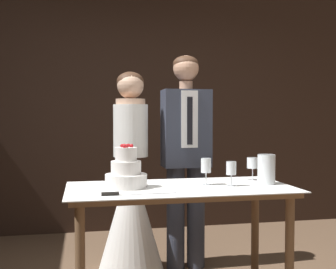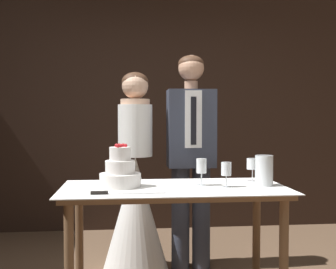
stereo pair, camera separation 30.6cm
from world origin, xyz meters
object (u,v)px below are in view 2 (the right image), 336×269
object	(u,v)px
wine_glass_middle	(201,167)
bride	(135,197)
tiered_cake	(120,172)
hurricane_candle	(264,171)
wine_glass_near	(253,165)
groom	(191,149)
wine_glass_far	(226,170)
cake_table	(174,203)
cake_knife	(114,193)

from	to	relation	value
wine_glass_middle	bride	size ratio (longest dim) A/B	0.11
tiered_cake	hurricane_candle	size ratio (longest dim) A/B	1.40
wine_glass_near	groom	xyz separation A→B (m)	(-0.34, 0.61, 0.07)
wine_glass_far	hurricane_candle	size ratio (longest dim) A/B	0.81
cake_table	hurricane_candle	world-z (taller)	hurricane_candle
wine_glass_middle	cake_table	bearing A→B (deg)	-167.88
wine_glass_middle	hurricane_candle	distance (m)	0.41
wine_glass_middle	groom	size ratio (longest dim) A/B	0.10
hurricane_candle	groom	world-z (taller)	groom
wine_glass_near	cake_knife	bearing A→B (deg)	-157.14
cake_table	wine_glass_far	distance (m)	0.39
bride	wine_glass_near	bearing A→B (deg)	-37.18
groom	bride	bearing A→B (deg)	179.94
tiered_cake	cake_knife	size ratio (longest dim) A/B	0.64
cake_table	bride	world-z (taller)	bride
wine_glass_far	cake_knife	bearing A→B (deg)	-165.35
tiered_cake	wine_glass_near	bearing A→B (deg)	8.65
cake_table	hurricane_candle	bearing A→B (deg)	-0.81
cake_table	wine_glass_near	xyz separation A→B (m)	(0.57, 0.17, 0.22)
tiered_cake	hurricane_candle	xyz separation A→B (m)	(0.93, -0.04, 0.00)
cake_table	tiered_cake	xyz separation A→B (m)	(-0.34, 0.03, 0.20)
tiered_cake	groom	distance (m)	0.94
wine_glass_middle	groom	world-z (taller)	groom
wine_glass_middle	wine_glass_far	bearing A→B (deg)	-28.82
cake_knife	wine_glass_near	world-z (taller)	wine_glass_near
wine_glass_middle	groom	bearing A→B (deg)	86.48
cake_knife	wine_glass_far	bearing A→B (deg)	14.07
tiered_cake	wine_glass_far	xyz separation A→B (m)	(0.67, -0.07, 0.01)
wine_glass_far	groom	xyz separation A→B (m)	(-0.10, 0.82, 0.07)
cake_table	cake_knife	distance (m)	0.45
wine_glass_far	cake_table	bearing A→B (deg)	172.99
tiered_cake	groom	size ratio (longest dim) A/B	0.16
tiered_cake	hurricane_candle	distance (m)	0.93
wine_glass_far	hurricane_candle	world-z (taller)	hurricane_candle
cake_table	wine_glass_near	distance (m)	0.63
cake_table	wine_glass_middle	world-z (taller)	wine_glass_middle
wine_glass_middle	wine_glass_far	size ratio (longest dim) A/B	1.10
hurricane_candle	bride	xyz separation A→B (m)	(-0.82, 0.79, -0.30)
tiered_cake	cake_knife	bearing A→B (deg)	-97.37
hurricane_candle	wine_glass_far	bearing A→B (deg)	-172.87
bride	hurricane_candle	bearing A→B (deg)	-43.83
wine_glass_far	groom	world-z (taller)	groom
wine_glass_middle	hurricane_candle	xyz separation A→B (m)	(0.40, -0.05, -0.03)
cake_knife	wine_glass_near	size ratio (longest dim) A/B	2.71
tiered_cake	wine_glass_far	bearing A→B (deg)	-6.33
tiered_cake	wine_glass_middle	size ratio (longest dim) A/B	1.57
tiered_cake	wine_glass_near	world-z (taller)	tiered_cake
cake_table	tiered_cake	world-z (taller)	tiered_cake
cake_table	tiered_cake	distance (m)	0.40
cake_knife	wine_glass_far	world-z (taller)	wine_glass_far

